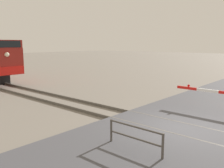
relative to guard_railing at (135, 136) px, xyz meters
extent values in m
plane|color=slate|center=(2.89, -0.17, -0.61)|extent=(160.00, 160.00, 0.00)
cube|color=#59544C|center=(2.17, -0.17, -0.53)|extent=(0.08, 80.00, 0.15)
cube|color=#59544C|center=(3.60, -0.17, -0.53)|extent=(0.08, 80.00, 0.15)
cube|color=#47474C|center=(2.89, -0.17, -0.53)|extent=(36.00, 6.31, 0.15)
cube|color=black|center=(2.89, 14.47, 2.89)|extent=(2.39, 0.06, 0.52)
cube|color=red|center=(2.89, 14.46, 0.79)|extent=(2.67, 0.08, 0.64)
sphere|color=#F2EACC|center=(2.89, 14.45, 2.09)|extent=(0.36, 0.36, 0.36)
cube|color=white|center=(6.60, 0.12, 0.52)|extent=(0.10, 1.13, 0.14)
cube|color=red|center=(6.60, 1.25, 0.52)|extent=(0.10, 1.13, 0.14)
sphere|color=red|center=(6.60, 1.16, 0.66)|extent=(0.14, 0.14, 0.14)
cylinder|color=#4C4742|center=(0.00, -1.02, -0.13)|extent=(0.08, 0.08, 0.95)
cylinder|color=#4C4742|center=(0.00, 1.02, -0.13)|extent=(0.08, 0.08, 0.95)
cylinder|color=#4C4742|center=(0.00, 0.00, 0.30)|extent=(0.06, 2.05, 0.06)
cylinder|color=#4C4742|center=(0.00, 0.00, -0.08)|extent=(0.06, 2.05, 0.06)
camera|label=1|loc=(-6.18, -4.44, 2.97)|focal=39.40mm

